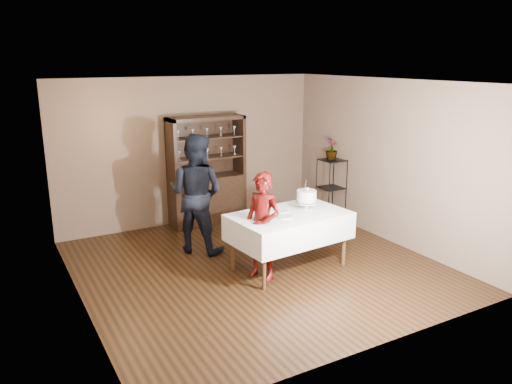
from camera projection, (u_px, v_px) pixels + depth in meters
floor at (257, 266)px, 7.46m from camera, size 5.00×5.00×0.00m
ceiling at (257, 82)px, 6.76m from camera, size 5.00×5.00×0.00m
back_wall at (191, 151)px, 9.22m from camera, size 5.00×0.02×2.70m
wall_left at (74, 203)px, 5.93m from camera, size 0.02×5.00×2.70m
wall_right at (388, 161)px, 8.29m from camera, size 0.02×5.00×2.70m
china_hutch at (207, 188)px, 9.28m from camera, size 1.40×0.48×2.00m
plant_etagere at (331, 188)px, 9.38m from camera, size 0.42×0.42×1.20m
cake_table at (289, 227)px, 7.25m from camera, size 1.75×1.17×0.84m
woman at (262, 226)px, 6.89m from camera, size 0.56×0.66×1.53m
man at (196, 193)px, 7.85m from camera, size 1.15×1.17×1.90m
cake at (306, 197)px, 7.38m from camera, size 0.33×0.33×0.45m
plate_near at (285, 217)px, 7.04m from camera, size 0.28×0.28×0.01m
plate_far at (282, 211)px, 7.30m from camera, size 0.24×0.24×0.01m
potted_plant at (332, 149)px, 9.22m from camera, size 0.27×0.27×0.38m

